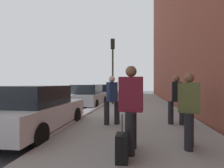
{
  "coord_description": "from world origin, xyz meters",
  "views": [
    {
      "loc": [
        -11.11,
        -3.26,
        1.57
      ],
      "look_at": [
        0.99,
        -1.5,
        1.56
      ],
      "focal_mm": 28.2,
      "sensor_mm": 36.0,
      "label": 1
    }
  ],
  "objects_px": {
    "parked_car_white": "(36,110)",
    "parked_car_silver": "(88,96)",
    "pedestrian_brown_coat": "(133,90)",
    "pedestrian_black_coat": "(176,98)",
    "pedestrian_burgundy_coat": "(131,106)",
    "pedestrian_navy_coat": "(112,98)",
    "parked_car_navy": "(104,92)",
    "traffic_light_pole": "(113,60)",
    "rolling_suitcase": "(122,148)",
    "pedestrian_olive_coat": "(189,108)"
  },
  "relations": [
    {
      "from": "parked_car_silver",
      "to": "rolling_suitcase",
      "type": "height_order",
      "value": "parked_car_silver"
    },
    {
      "from": "parked_car_silver",
      "to": "pedestrian_olive_coat",
      "type": "xyz_separation_m",
      "value": [
        -7.44,
        -4.47,
        0.28
      ]
    },
    {
      "from": "parked_car_navy",
      "to": "pedestrian_olive_coat",
      "type": "relative_size",
      "value": 2.72
    },
    {
      "from": "parked_car_navy",
      "to": "traffic_light_pole",
      "type": "bearing_deg",
      "value": -162.4
    },
    {
      "from": "pedestrian_black_coat",
      "to": "pedestrian_olive_coat",
      "type": "relative_size",
      "value": 1.03
    },
    {
      "from": "parked_car_navy",
      "to": "pedestrian_black_coat",
      "type": "height_order",
      "value": "pedestrian_black_coat"
    },
    {
      "from": "rolling_suitcase",
      "to": "pedestrian_black_coat",
      "type": "bearing_deg",
      "value": -26.83
    },
    {
      "from": "pedestrian_navy_coat",
      "to": "pedestrian_black_coat",
      "type": "bearing_deg",
      "value": -82.03
    },
    {
      "from": "parked_car_white",
      "to": "parked_car_silver",
      "type": "height_order",
      "value": "same"
    },
    {
      "from": "rolling_suitcase",
      "to": "traffic_light_pole",
      "type": "bearing_deg",
      "value": 9.15
    },
    {
      "from": "parked_car_navy",
      "to": "pedestrian_navy_coat",
      "type": "distance_m",
      "value": 11.57
    },
    {
      "from": "parked_car_silver",
      "to": "traffic_light_pole",
      "type": "distance_m",
      "value": 3.03
    },
    {
      "from": "pedestrian_navy_coat",
      "to": "rolling_suitcase",
      "type": "height_order",
      "value": "pedestrian_navy_coat"
    },
    {
      "from": "pedestrian_brown_coat",
      "to": "pedestrian_olive_coat",
      "type": "xyz_separation_m",
      "value": [
        -11.12,
        -1.5,
        -0.02
      ]
    },
    {
      "from": "pedestrian_brown_coat",
      "to": "pedestrian_black_coat",
      "type": "relative_size",
      "value": 0.99
    },
    {
      "from": "pedestrian_black_coat",
      "to": "pedestrian_navy_coat",
      "type": "height_order",
      "value": "pedestrian_black_coat"
    },
    {
      "from": "pedestrian_black_coat",
      "to": "pedestrian_olive_coat",
      "type": "height_order",
      "value": "pedestrian_black_coat"
    },
    {
      "from": "parked_car_navy",
      "to": "pedestrian_brown_coat",
      "type": "distance_m",
      "value": 3.72
    },
    {
      "from": "pedestrian_brown_coat",
      "to": "pedestrian_navy_coat",
      "type": "distance_m",
      "value": 9.16
    },
    {
      "from": "parked_car_navy",
      "to": "traffic_light_pole",
      "type": "relative_size",
      "value": 0.99
    },
    {
      "from": "pedestrian_burgundy_coat",
      "to": "pedestrian_olive_coat",
      "type": "bearing_deg",
      "value": -72.24
    },
    {
      "from": "pedestrian_brown_coat",
      "to": "parked_car_white",
      "type": "bearing_deg",
      "value": 164.24
    },
    {
      "from": "parked_car_white",
      "to": "parked_car_navy",
      "type": "bearing_deg",
      "value": 0.79
    },
    {
      "from": "traffic_light_pole",
      "to": "pedestrian_black_coat",
      "type": "bearing_deg",
      "value": -152.15
    },
    {
      "from": "parked_car_navy",
      "to": "pedestrian_olive_coat",
      "type": "height_order",
      "value": "pedestrian_olive_coat"
    },
    {
      "from": "pedestrian_burgundy_coat",
      "to": "pedestrian_navy_coat",
      "type": "height_order",
      "value": "pedestrian_burgundy_coat"
    },
    {
      "from": "pedestrian_brown_coat",
      "to": "traffic_light_pole",
      "type": "height_order",
      "value": "traffic_light_pole"
    },
    {
      "from": "pedestrian_black_coat",
      "to": "pedestrian_burgundy_coat",
      "type": "bearing_deg",
      "value": 151.28
    },
    {
      "from": "pedestrian_burgundy_coat",
      "to": "traffic_light_pole",
      "type": "xyz_separation_m",
      "value": [
        8.54,
        1.6,
        2.12
      ]
    },
    {
      "from": "parked_car_navy",
      "to": "pedestrian_burgundy_coat",
      "type": "bearing_deg",
      "value": -166.7
    },
    {
      "from": "pedestrian_burgundy_coat",
      "to": "pedestrian_navy_coat",
      "type": "distance_m",
      "value": 2.51
    },
    {
      "from": "parked_car_navy",
      "to": "traffic_light_pole",
      "type": "height_order",
      "value": "traffic_light_pole"
    },
    {
      "from": "parked_car_silver",
      "to": "pedestrian_brown_coat",
      "type": "xyz_separation_m",
      "value": [
        3.68,
        -2.97,
        0.3
      ]
    },
    {
      "from": "parked_car_silver",
      "to": "traffic_light_pole",
      "type": "bearing_deg",
      "value": -66.69
    },
    {
      "from": "parked_car_silver",
      "to": "pedestrian_black_coat",
      "type": "distance_m",
      "value": 6.96
    },
    {
      "from": "pedestrian_brown_coat",
      "to": "traffic_light_pole",
      "type": "distance_m",
      "value": 3.94
    },
    {
      "from": "pedestrian_burgundy_coat",
      "to": "traffic_light_pole",
      "type": "distance_m",
      "value": 8.94
    },
    {
      "from": "parked_car_navy",
      "to": "parked_car_white",
      "type": "bearing_deg",
      "value": -179.21
    },
    {
      "from": "pedestrian_burgundy_coat",
      "to": "pedestrian_navy_coat",
      "type": "relative_size",
      "value": 1.06
    },
    {
      "from": "pedestrian_burgundy_coat",
      "to": "parked_car_silver",
      "type": "bearing_deg",
      "value": 22.17
    },
    {
      "from": "parked_car_white",
      "to": "rolling_suitcase",
      "type": "distance_m",
      "value": 3.54
    },
    {
      "from": "parked_car_navy",
      "to": "pedestrian_burgundy_coat",
      "type": "xyz_separation_m",
      "value": [
        -13.69,
        -3.24,
        0.35
      ]
    },
    {
      "from": "pedestrian_burgundy_coat",
      "to": "pedestrian_black_coat",
      "type": "bearing_deg",
      "value": -28.72
    },
    {
      "from": "parked_car_white",
      "to": "pedestrian_olive_coat",
      "type": "distance_m",
      "value": 4.47
    },
    {
      "from": "parked_car_silver",
      "to": "pedestrian_black_coat",
      "type": "bearing_deg",
      "value": -137.73
    },
    {
      "from": "parked_car_silver",
      "to": "traffic_light_pole",
      "type": "height_order",
      "value": "traffic_light_pole"
    },
    {
      "from": "parked_car_silver",
      "to": "rolling_suitcase",
      "type": "bearing_deg",
      "value": -159.94
    },
    {
      "from": "pedestrian_burgundy_coat",
      "to": "pedestrian_brown_coat",
      "type": "height_order",
      "value": "pedestrian_burgundy_coat"
    },
    {
      "from": "pedestrian_brown_coat",
      "to": "parked_car_silver",
      "type": "bearing_deg",
      "value": 141.05
    },
    {
      "from": "pedestrian_navy_coat",
      "to": "pedestrian_olive_coat",
      "type": "bearing_deg",
      "value": -134.26
    }
  ]
}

